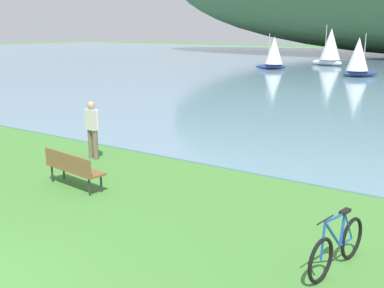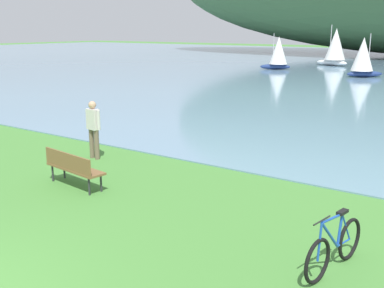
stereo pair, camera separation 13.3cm
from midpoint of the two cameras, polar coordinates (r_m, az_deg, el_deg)
park_bench_near_camera at (r=11.61m, az=-14.68°, el=-2.69°), size 1.85×0.70×0.88m
bicycle_leaning_near_bench at (r=7.89m, az=16.76°, el=-11.87°), size 0.34×1.76×1.01m
person_at_shoreline at (r=13.93m, az=-12.32°, el=2.12°), size 0.61×0.26×1.71m
sailboat_nearest_to_shore at (r=38.88m, az=19.51°, el=9.98°), size 2.72×2.53×3.30m
sailboat_mid_bay at (r=49.85m, az=16.39°, el=11.30°), size 3.55×2.46×4.02m
sailboat_toward_hillside at (r=44.24m, az=9.83°, el=10.91°), size 2.82×2.18×3.24m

